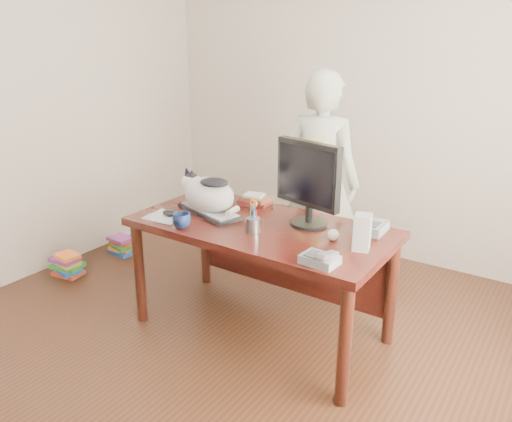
% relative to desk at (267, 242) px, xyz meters
% --- Properties ---
extents(room, '(4.50, 4.50, 4.50)m').
position_rel_desk_xyz_m(room, '(0.00, -0.68, 0.75)').
color(room, black).
rests_on(room, ground).
extents(desk, '(1.60, 0.80, 0.75)m').
position_rel_desk_xyz_m(desk, '(0.00, 0.00, 0.00)').
color(desk, black).
rests_on(desk, ground).
extents(keyboard, '(0.52, 0.32, 0.03)m').
position_rel_desk_xyz_m(keyboard, '(-0.39, -0.10, 0.16)').
color(keyboard, black).
rests_on(keyboard, desk).
extents(cat, '(0.48, 0.32, 0.27)m').
position_rel_desk_xyz_m(cat, '(-0.40, -0.09, 0.29)').
color(cat, silver).
rests_on(cat, keyboard).
extents(monitor, '(0.46, 0.27, 0.52)m').
position_rel_desk_xyz_m(monitor, '(0.24, 0.06, 0.44)').
color(monitor, black).
rests_on(monitor, desk).
extents(pen_cup, '(0.11, 0.11, 0.21)m').
position_rel_desk_xyz_m(pen_cup, '(0.04, -0.22, 0.20)').
color(pen_cup, gray).
rests_on(pen_cup, desk).
extents(mousepad, '(0.25, 0.24, 0.01)m').
position_rel_desk_xyz_m(mousepad, '(-0.58, -0.31, 0.15)').
color(mousepad, silver).
rests_on(mousepad, desk).
extents(mouse, '(0.11, 0.08, 0.04)m').
position_rel_desk_xyz_m(mouse, '(-0.56, -0.29, 0.17)').
color(mouse, black).
rests_on(mouse, mousepad).
extents(coffee_mug, '(0.16, 0.16, 0.09)m').
position_rel_desk_xyz_m(coffee_mug, '(-0.36, -0.39, 0.19)').
color(coffee_mug, '#0E1838').
rests_on(coffee_mug, desk).
extents(phone, '(0.19, 0.16, 0.08)m').
position_rel_desk_xyz_m(phone, '(0.56, -0.38, 0.18)').
color(phone, slate).
rests_on(phone, desk).
extents(speaker, '(0.11, 0.12, 0.20)m').
position_rel_desk_xyz_m(speaker, '(0.66, -0.09, 0.25)').
color(speaker, '#99999B').
rests_on(speaker, desk).
extents(baseball, '(0.07, 0.07, 0.07)m').
position_rel_desk_xyz_m(baseball, '(0.48, -0.06, 0.18)').
color(baseball, white).
rests_on(baseball, desk).
extents(book_stack, '(0.21, 0.17, 0.07)m').
position_rel_desk_xyz_m(book_stack, '(-0.24, 0.22, 0.18)').
color(book_stack, '#4A1314').
rests_on(book_stack, desk).
extents(calculator, '(0.16, 0.21, 0.06)m').
position_rel_desk_xyz_m(calculator, '(0.61, 0.19, 0.18)').
color(calculator, slate).
rests_on(calculator, desk).
extents(person, '(0.61, 0.42, 1.63)m').
position_rel_desk_xyz_m(person, '(-0.03, 0.77, 0.22)').
color(person, white).
rests_on(person, ground).
extents(held_book, '(0.16, 0.10, 0.21)m').
position_rel_desk_xyz_m(held_book, '(-0.03, 0.60, 0.45)').
color(held_book, gold).
rests_on(held_book, person).
extents(book_pile_a, '(0.27, 0.22, 0.18)m').
position_rel_desk_xyz_m(book_pile_a, '(-1.75, -0.28, -0.51)').
color(book_pile_a, '#AE3318').
rests_on(book_pile_a, ground).
extents(book_pile_b, '(0.26, 0.20, 0.15)m').
position_rel_desk_xyz_m(book_pile_b, '(-1.72, 0.27, -0.53)').
color(book_pile_b, '#194A96').
rests_on(book_pile_b, ground).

